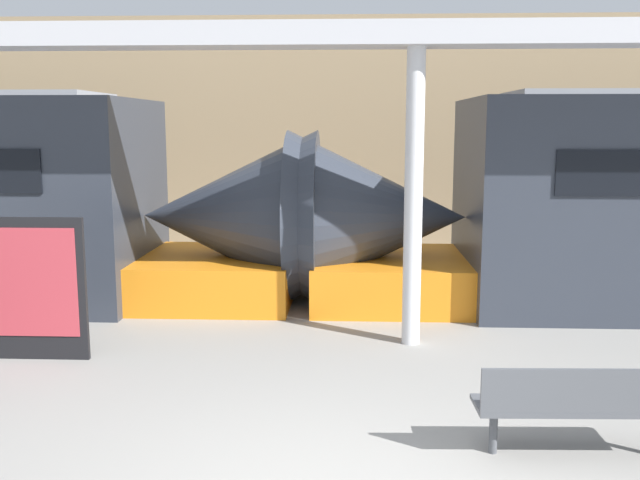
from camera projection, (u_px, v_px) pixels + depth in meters
The scene contains 5 objects.
station_wall at pixel (348, 135), 15.41m from camera, with size 56.00×0.20×5.00m, color #9E8460.
bench_near at pixel (576, 402), 5.80m from camera, with size 1.62×0.49×0.80m.
poster_board at pixel (35, 288), 8.22m from camera, with size 1.19×0.07×1.67m.
support_column_near at pixel (413, 200), 8.67m from camera, with size 0.23×0.23×3.62m, color silver.
canopy_beam at pixel (417, 34), 8.36m from camera, with size 28.00×0.60×0.28m, color #B7B7BC.
Camera 1 is at (0.11, -4.68, 2.71)m, focal length 40.00 mm.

